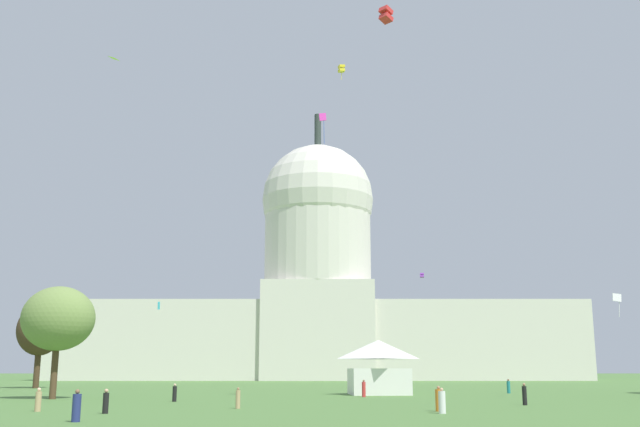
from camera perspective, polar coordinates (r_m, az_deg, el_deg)
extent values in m
cube|color=beige|center=(192.70, -10.23, -9.73)|extent=(65.98, 25.02, 19.27)
cube|color=beige|center=(192.49, 9.79, -9.74)|extent=(65.98, 25.02, 19.27)
cube|color=beige|center=(189.85, -0.22, -9.18)|extent=(27.55, 27.52, 23.95)
cylinder|color=beige|center=(192.38, -0.22, -2.23)|extent=(27.69, 27.69, 22.68)
sphere|color=beige|center=(194.61, -0.21, 1.07)|extent=(29.34, 29.34, 29.34)
cylinder|color=#2D3833|center=(199.80, -0.21, 6.44)|extent=(1.80, 1.80, 9.09)
cube|color=white|center=(84.96, 4.54, -12.86)|extent=(6.88, 6.82, 2.89)
pyramid|color=white|center=(84.98, 4.50, -10.47)|extent=(7.22, 7.16, 2.11)
cylinder|color=#42301E|center=(119.86, -21.13, -11.02)|extent=(0.89, 0.89, 6.28)
ellipsoid|color=#42301E|center=(119.99, -20.93, -8.44)|extent=(7.23, 6.72, 7.61)
cylinder|color=#4C3823|center=(76.97, -19.94, -11.22)|extent=(0.64, 0.64, 5.81)
ellipsoid|color=olive|center=(77.12, -19.69, -7.67)|extent=(8.44, 7.38, 6.28)
cylinder|color=red|center=(77.99, 3.38, -13.47)|extent=(0.49, 0.49, 1.53)
sphere|color=brown|center=(77.97, 3.37, -12.82)|extent=(0.28, 0.28, 0.22)
cylinder|color=#1E757A|center=(92.02, 14.38, -12.93)|extent=(0.55, 0.55, 1.40)
sphere|color=brown|center=(92.01, 14.35, -12.41)|extent=(0.35, 0.35, 0.25)
cylinder|color=silver|center=(50.32, 9.41, -14.25)|extent=(0.66, 0.66, 1.43)
sphere|color=tan|center=(50.29, 9.37, -13.31)|extent=(0.31, 0.31, 0.22)
cylinder|color=black|center=(68.34, -11.25, -13.57)|extent=(0.42, 0.42, 1.34)
sphere|color=beige|center=(68.32, -11.23, -12.91)|extent=(0.26, 0.26, 0.23)
cylinder|color=tan|center=(55.44, -21.06, -13.45)|extent=(0.55, 0.55, 1.34)
sphere|color=beige|center=(55.41, -20.99, -12.63)|extent=(0.34, 0.34, 0.26)
cylinder|color=tan|center=(55.98, -6.42, -14.14)|extent=(0.47, 0.47, 1.32)
sphere|color=#A37556|center=(55.96, -6.40, -13.36)|extent=(0.28, 0.28, 0.21)
cylinder|color=orange|center=(52.77, 9.16, -14.11)|extent=(0.60, 0.60, 1.48)
sphere|color=#A37556|center=(52.74, 9.13, -13.19)|extent=(0.29, 0.29, 0.22)
cylinder|color=black|center=(51.51, -16.33, -13.94)|extent=(0.44, 0.44, 1.33)
sphere|color=tan|center=(51.48, -16.28, -13.06)|extent=(0.30, 0.30, 0.26)
cylinder|color=black|center=(62.89, 15.54, -13.46)|extent=(0.37, 0.37, 1.49)
sphere|color=#A37556|center=(62.87, 15.50, -12.67)|extent=(0.25, 0.25, 0.24)
cylinder|color=navy|center=(44.07, -18.41, -14.12)|extent=(0.51, 0.51, 1.51)
sphere|color=brown|center=(44.03, -18.33, -12.98)|extent=(0.27, 0.27, 0.25)
cube|color=white|center=(101.27, 22.01, -6.07)|extent=(1.22, 0.26, 1.15)
cylinder|color=white|center=(101.22, 22.16, -6.90)|extent=(0.30, 0.24, 1.95)
cube|color=red|center=(74.46, 5.11, 14.85)|extent=(1.51, 1.51, 0.75)
cube|color=red|center=(74.80, 5.10, 15.36)|extent=(1.51, 1.51, 0.75)
cube|color=#D1339E|center=(106.73, 0.18, 7.50)|extent=(1.07, 0.47, 1.34)
cylinder|color=blue|center=(105.98, 0.28, 6.32)|extent=(0.12, 0.37, 3.32)
pyramid|color=#8CD133|center=(98.98, -15.96, 11.35)|extent=(1.43, 1.60, 0.37)
cube|color=#33BCDB|center=(107.93, -12.43, -7.00)|extent=(0.19, 0.90, 1.21)
cube|color=yellow|center=(132.03, 1.64, 11.02)|extent=(1.32, 1.29, 0.56)
cube|color=yellow|center=(132.32, 1.64, 11.32)|extent=(1.32, 1.29, 0.56)
cylinder|color=yellow|center=(131.64, 1.64, 10.62)|extent=(0.19, 0.20, 1.57)
cube|color=purple|center=(123.38, 7.88, -4.85)|extent=(0.71, 0.75, 0.39)
cube|color=purple|center=(123.43, 7.87, -4.69)|extent=(0.71, 0.75, 0.39)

